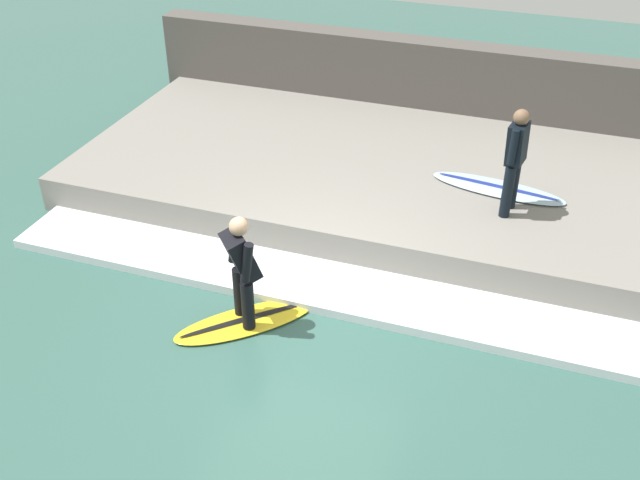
{
  "coord_description": "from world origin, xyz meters",
  "views": [
    {
      "loc": [
        -6.73,
        -2.62,
        5.91
      ],
      "look_at": [
        0.74,
        0.0,
        0.7
      ],
      "focal_mm": 42.0,
      "sensor_mm": 36.0,
      "label": 1
    }
  ],
  "objects_px": {
    "surfer_riding": "(241,265)",
    "surfboard_waiting_near": "(498,188)",
    "surfboard_riding": "(245,321)",
    "surfer_waiting_near": "(515,156)"
  },
  "relations": [
    {
      "from": "surfer_riding",
      "to": "surfer_waiting_near",
      "type": "relative_size",
      "value": 0.97
    },
    {
      "from": "surfer_riding",
      "to": "surfboard_riding",
      "type": "bearing_deg",
      "value": -90.0
    },
    {
      "from": "surfboard_riding",
      "to": "surfer_waiting_near",
      "type": "distance_m",
      "value": 4.16
    },
    {
      "from": "surfboard_riding",
      "to": "surfer_waiting_near",
      "type": "bearing_deg",
      "value": -44.03
    },
    {
      "from": "surfboard_waiting_near",
      "to": "surfer_waiting_near",
      "type": "bearing_deg",
      "value": -160.06
    },
    {
      "from": "surfboard_riding",
      "to": "surfer_riding",
      "type": "height_order",
      "value": "surfer_riding"
    },
    {
      "from": "surfboard_riding",
      "to": "surfboard_waiting_near",
      "type": "bearing_deg",
      "value": -36.77
    },
    {
      "from": "surfboard_riding",
      "to": "surfer_waiting_near",
      "type": "relative_size",
      "value": 1.12
    },
    {
      "from": "surfer_riding",
      "to": "surfboard_waiting_near",
      "type": "relative_size",
      "value": 0.72
    },
    {
      "from": "surfer_riding",
      "to": "surfboard_waiting_near",
      "type": "height_order",
      "value": "surfer_riding"
    }
  ]
}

